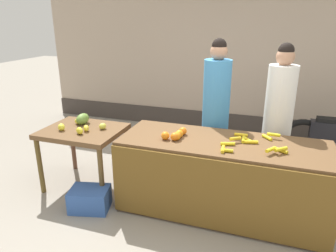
{
  "coord_description": "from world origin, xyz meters",
  "views": [
    {
      "loc": [
        0.75,
        -3.12,
        2.12
      ],
      "look_at": [
        -0.36,
        0.15,
        0.9
      ],
      "focal_mm": 33.05,
      "sensor_mm": 36.0,
      "label": 1
    }
  ],
  "objects": [
    {
      "name": "produce_sack",
      "position": [
        -0.71,
        0.66,
        0.3
      ],
      "size": [
        0.46,
        0.47,
        0.6
      ],
      "primitive_type": "ellipsoid",
      "rotation": [
        0.0,
        0.0,
        2.22
      ],
      "color": "maroon",
      "rests_on": "ground"
    },
    {
      "name": "fruit_stall_counter",
      "position": [
        0.33,
        -0.01,
        0.43
      ],
      "size": [
        2.26,
        0.84,
        0.85
      ],
      "color": "brown",
      "rests_on": "ground"
    },
    {
      "name": "vendor_woman_white_shirt",
      "position": [
        0.87,
        0.69,
        0.94
      ],
      "size": [
        0.34,
        0.34,
        1.86
      ],
      "color": "#33333D",
      "rests_on": "ground"
    },
    {
      "name": "produce_crate",
      "position": [
        -1.1,
        -0.48,
        0.13
      ],
      "size": [
        0.5,
        0.42,
        0.26
      ],
      "primitive_type": "cube",
      "rotation": [
        0.0,
        0.0,
        0.24
      ],
      "color": "#3359A5",
      "rests_on": "ground"
    },
    {
      "name": "mango_papaya_pile",
      "position": [
        -1.51,
        0.09,
        0.85
      ],
      "size": [
        0.57,
        0.51,
        0.14
      ],
      "color": "#D1D046",
      "rests_on": "side_table_wooden"
    },
    {
      "name": "vendor_woman_blue_shirt",
      "position": [
        0.11,
        0.66,
        0.96
      ],
      "size": [
        0.34,
        0.34,
        1.89
      ],
      "color": "#33333D",
      "rests_on": "ground"
    },
    {
      "name": "orange_pile",
      "position": [
        -0.19,
        -0.08,
        0.9
      ],
      "size": [
        0.23,
        0.29,
        0.09
      ],
      "color": "orange",
      "rests_on": "fruit_stall_counter"
    },
    {
      "name": "market_wall_back",
      "position": [
        0.0,
        2.78,
        1.54
      ],
      "size": [
        7.61,
        0.23,
        3.14
      ],
      "color": "tan",
      "rests_on": "ground"
    },
    {
      "name": "side_table_wooden",
      "position": [
        -1.44,
        0.0,
        0.69
      ],
      "size": [
        0.97,
        0.79,
        0.79
      ],
      "color": "brown",
      "rests_on": "ground"
    },
    {
      "name": "banana_bunch_pile",
      "position": [
        0.62,
        -0.01,
        0.88
      ],
      "size": [
        0.67,
        0.62,
        0.07
      ],
      "color": "yellow",
      "rests_on": "fruit_stall_counter"
    },
    {
      "name": "ground_plane",
      "position": [
        0.0,
        0.0,
        0.0
      ],
      "size": [
        24.0,
        24.0,
        0.0
      ],
      "primitive_type": "plane",
      "color": "gray"
    }
  ]
}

